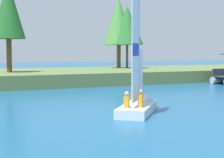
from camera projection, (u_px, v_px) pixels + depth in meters
shore_bank at (55, 76)px, 35.05m from camera, size 80.00×13.37×1.07m
shoreline_tree_left at (8, 10)px, 31.30m from camera, size 2.76×2.76×7.65m
shoreline_tree_midleft at (119, 22)px, 40.47m from camera, size 3.23×3.23×7.45m
shoreline_tree_centre at (127, 26)px, 40.13m from camera, size 3.46×3.46×6.57m
sailboat at (139, 102)px, 17.37m from camera, size 3.54×3.86×5.68m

